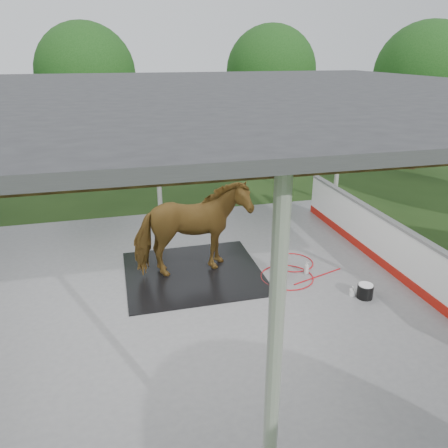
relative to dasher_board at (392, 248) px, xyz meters
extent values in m
plane|color=#1E3814|center=(-4.60, 0.00, -0.59)|extent=(100.00, 100.00, 0.00)
cube|color=slate|center=(-4.60, 0.00, -0.57)|extent=(12.00, 10.00, 0.05)
cylinder|color=beige|center=(-4.60, -4.70, 1.38)|extent=(0.14, 0.14, 3.85)
cylinder|color=beige|center=(-4.60, 4.70, 1.38)|extent=(0.14, 0.14, 3.85)
cylinder|color=beige|center=(1.10, 4.70, 1.38)|extent=(0.14, 0.14, 3.85)
cube|color=brown|center=(-4.60, -4.50, 3.26)|extent=(12.00, 0.10, 0.18)
cube|color=brown|center=(-4.60, -3.00, 3.26)|extent=(12.00, 0.10, 0.18)
cube|color=brown|center=(-4.60, -1.50, 3.26)|extent=(12.00, 0.10, 0.18)
cube|color=brown|center=(-4.60, 0.00, 3.26)|extent=(12.00, 0.10, 0.18)
cube|color=brown|center=(-4.60, 1.50, 3.26)|extent=(12.00, 0.10, 0.18)
cube|color=brown|center=(-4.60, 3.00, 3.26)|extent=(12.00, 0.10, 0.18)
cube|color=brown|center=(-4.60, 4.50, 3.26)|extent=(12.00, 0.10, 0.18)
cube|color=#38383A|center=(-4.60, 0.00, 3.46)|extent=(12.60, 10.60, 0.10)
cube|color=#AB170E|center=(0.00, 0.00, -0.44)|extent=(0.14, 8.00, 0.20)
cube|color=white|center=(0.00, 0.00, 0.06)|extent=(0.12, 8.00, 1.00)
cube|color=slate|center=(0.00, 0.00, 0.58)|extent=(0.16, 8.00, 0.06)
cylinder|color=#382314|center=(-6.60, 12.00, 0.51)|extent=(0.36, 0.36, 2.20)
sphere|color=#194714|center=(-6.60, 12.00, 3.21)|extent=(4.00, 4.00, 4.00)
cylinder|color=#382314|center=(1.40, 12.00, 0.51)|extent=(0.36, 0.36, 2.20)
sphere|color=#194714|center=(1.40, 12.00, 3.21)|extent=(4.00, 4.00, 4.00)
cylinder|color=#382314|center=(6.40, 8.00, 0.51)|extent=(0.36, 0.36, 2.20)
sphere|color=#194714|center=(6.40, 8.00, 3.21)|extent=(4.00, 4.00, 4.00)
cube|color=black|center=(-4.31, 0.94, -0.53)|extent=(2.97, 2.78, 0.02)
imported|color=brown|center=(-4.31, 0.94, 0.51)|extent=(2.56, 1.39, 2.07)
imported|color=#B03B12|center=(-2.50, 0.40, 0.21)|extent=(0.39, 0.57, 1.50)
cylinder|color=black|center=(-1.17, -0.93, -0.40)|extent=(0.32, 0.32, 0.28)
cylinder|color=white|center=(-1.17, -0.93, -0.26)|extent=(0.29, 0.29, 0.03)
imported|color=silver|center=(-1.88, 0.30, -0.40)|extent=(0.15, 0.15, 0.28)
imported|color=#338CD8|center=(-1.38, -0.80, -0.44)|extent=(0.12, 0.12, 0.21)
torus|color=red|center=(-2.37, 0.23, -0.53)|extent=(1.16, 1.16, 0.02)
torus|color=red|center=(-1.98, 0.87, -0.53)|extent=(0.98, 0.98, 0.02)
cylinder|color=red|center=(-1.70, 0.10, -0.53)|extent=(1.31, 0.45, 0.02)
camera|label=1|loc=(-5.79, -7.59, 4.08)|focal=35.00mm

